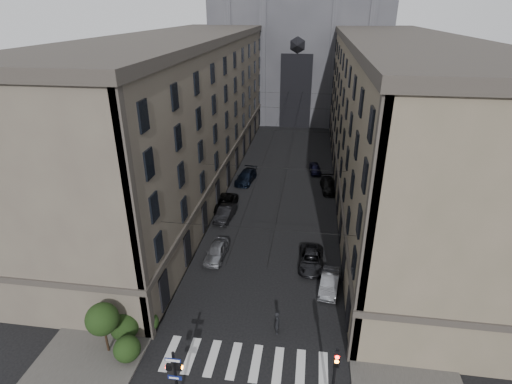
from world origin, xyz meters
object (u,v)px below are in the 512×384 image
at_px(gothic_tower, 301,29).
at_px(car_right_midfar, 329,185).
at_px(car_left_far, 246,177).
at_px(car_right_midnear, 311,259).
at_px(traffic_light_right, 334,374).
at_px(car_right_far, 315,168).
at_px(car_left_midnear, 225,213).
at_px(car_left_midfar, 225,203).
at_px(pedestrian, 277,323).
at_px(pedestrian_signal_left, 175,374).
at_px(car_left_near, 216,251).
at_px(car_right_near, 330,282).

distance_m(gothic_tower, car_right_midfar, 44.75).
height_order(car_left_far, car_right_midnear, car_left_far).
relative_size(traffic_light_right, car_right_far, 1.36).
distance_m(gothic_tower, car_left_midnear, 53.59).
bearing_deg(car_left_midfar, car_right_far, 53.63).
relative_size(car_right_far, pedestrian, 2.06).
bearing_deg(car_left_midfar, pedestrian_signal_left, -81.57).
bearing_deg(gothic_tower, car_right_far, -82.89).
bearing_deg(car_right_far, pedestrian_signal_left, -109.06).
bearing_deg(car_right_midfar, car_left_near, -128.52).
height_order(car_left_midnear, car_right_midfar, car_left_midnear).
height_order(traffic_light_right, car_left_far, traffic_light_right).
distance_m(traffic_light_right, car_right_midfar, 32.26).
height_order(car_left_midfar, car_right_far, car_left_midfar).
xyz_separation_m(car_left_midnear, car_left_far, (0.54, 10.86, 0.02)).
xyz_separation_m(gothic_tower, car_right_far, (4.36, -34.90, -17.15)).
xyz_separation_m(traffic_light_right, car_left_near, (-10.35, 14.90, -2.56)).
bearing_deg(traffic_light_right, car_left_midnear, 116.31).
xyz_separation_m(pedestrian_signal_left, traffic_light_right, (9.11, 0.42, 0.97)).
distance_m(pedestrian_signal_left, car_right_midnear, 17.22).
relative_size(car_left_far, car_right_near, 1.23).
xyz_separation_m(car_left_near, car_left_far, (-0.26, 18.50, 0.02)).
bearing_deg(car_left_near, car_left_midnear, 98.34).
distance_m(car_right_near, car_right_far, 26.50).
bearing_deg(traffic_light_right, gothic_tower, 94.38).
height_order(traffic_light_right, car_right_midfar, traffic_light_right).
bearing_deg(car_left_midnear, car_left_far, 92.67).
bearing_deg(pedestrian, car_left_midfar, 18.70).
bearing_deg(car_left_midfar, car_left_midnear, -74.64).
bearing_deg(pedestrian, car_right_midnear, -18.79).
xyz_separation_m(pedestrian_signal_left, car_right_midnear, (7.71, 15.30, -1.65)).
height_order(car_left_near, car_right_midfar, car_left_near).
xyz_separation_m(pedestrian_signal_left, car_right_midfar, (9.71, 32.57, -1.61)).
relative_size(pedestrian_signal_left, car_left_midfar, 0.81).
bearing_deg(gothic_tower, car_right_midnear, -85.87).
relative_size(traffic_light_right, car_left_midnear, 1.17).
bearing_deg(car_right_midnear, car_left_far, 116.58).
distance_m(car_left_near, car_right_far, 24.96).
height_order(car_left_far, car_right_near, car_left_far).
distance_m(pedestrian_signal_left, car_left_far, 33.89).
xyz_separation_m(traffic_light_right, car_right_far, (-1.24, 38.14, -2.64)).
height_order(car_left_midnear, car_right_far, car_left_midnear).
distance_m(gothic_tower, car_right_near, 63.96).
bearing_deg(car_left_far, car_right_far, 33.99).
bearing_deg(traffic_light_right, car_right_near, 89.04).
distance_m(car_left_far, car_right_near, 24.26).
bearing_deg(car_right_midfar, car_left_far, 167.53).
bearing_deg(car_left_far, car_right_midfar, 0.78).
relative_size(pedestrian_signal_left, car_left_far, 0.78).
height_order(traffic_light_right, pedestrian, traffic_light_right).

